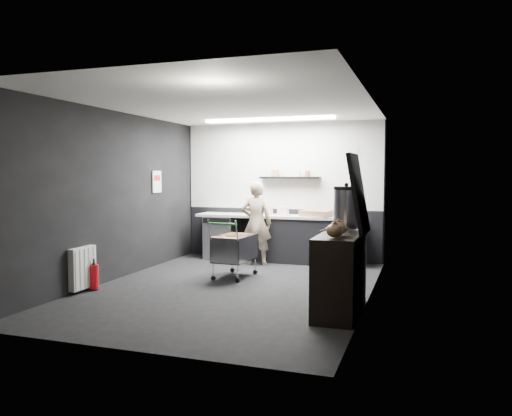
% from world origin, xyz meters
% --- Properties ---
extents(floor, '(5.50, 5.50, 0.00)m').
position_xyz_m(floor, '(0.00, 0.00, 0.00)').
color(floor, black).
rests_on(floor, ground).
extents(ceiling, '(5.50, 5.50, 0.00)m').
position_xyz_m(ceiling, '(0.00, 0.00, 2.70)').
color(ceiling, white).
rests_on(ceiling, wall_back).
extents(wall_back, '(5.50, 0.00, 5.50)m').
position_xyz_m(wall_back, '(0.00, 2.75, 1.35)').
color(wall_back, black).
rests_on(wall_back, floor).
extents(wall_front, '(5.50, 0.00, 5.50)m').
position_xyz_m(wall_front, '(0.00, -2.75, 1.35)').
color(wall_front, black).
rests_on(wall_front, floor).
extents(wall_left, '(0.00, 5.50, 5.50)m').
position_xyz_m(wall_left, '(-2.00, 0.00, 1.35)').
color(wall_left, black).
rests_on(wall_left, floor).
extents(wall_right, '(0.00, 5.50, 5.50)m').
position_xyz_m(wall_right, '(2.00, 0.00, 1.35)').
color(wall_right, black).
rests_on(wall_right, floor).
extents(kitchen_wall_panel, '(3.95, 0.02, 1.70)m').
position_xyz_m(kitchen_wall_panel, '(0.00, 2.73, 1.85)').
color(kitchen_wall_panel, silver).
rests_on(kitchen_wall_panel, wall_back).
extents(dado_panel, '(3.95, 0.02, 1.00)m').
position_xyz_m(dado_panel, '(0.00, 2.73, 0.50)').
color(dado_panel, black).
rests_on(dado_panel, wall_back).
extents(floating_shelf, '(1.20, 0.22, 0.04)m').
position_xyz_m(floating_shelf, '(0.20, 2.62, 1.62)').
color(floating_shelf, black).
rests_on(floating_shelf, wall_back).
extents(wall_clock, '(0.20, 0.03, 0.20)m').
position_xyz_m(wall_clock, '(1.40, 2.72, 2.15)').
color(wall_clock, silver).
rests_on(wall_clock, wall_back).
extents(poster, '(0.02, 0.30, 0.40)m').
position_xyz_m(poster, '(-1.98, 1.30, 1.55)').
color(poster, white).
rests_on(poster, wall_left).
extents(poster_red_band, '(0.02, 0.22, 0.10)m').
position_xyz_m(poster_red_band, '(-1.98, 1.30, 1.62)').
color(poster_red_band, red).
rests_on(poster_red_band, poster).
extents(radiator, '(0.10, 0.50, 0.60)m').
position_xyz_m(radiator, '(-1.94, -0.90, 0.35)').
color(radiator, silver).
rests_on(radiator, wall_left).
extents(ceiling_strip, '(2.40, 0.20, 0.04)m').
position_xyz_m(ceiling_strip, '(0.00, 1.85, 2.67)').
color(ceiling_strip, white).
rests_on(ceiling_strip, ceiling).
extents(prep_counter, '(3.20, 0.61, 0.90)m').
position_xyz_m(prep_counter, '(0.14, 2.42, 0.46)').
color(prep_counter, black).
rests_on(prep_counter, floor).
extents(person, '(0.62, 0.45, 1.56)m').
position_xyz_m(person, '(-0.27, 1.97, 0.78)').
color(person, beige).
rests_on(person, floor).
extents(shopping_cart, '(0.57, 0.89, 0.94)m').
position_xyz_m(shopping_cart, '(-0.24, 0.75, 0.45)').
color(shopping_cart, silver).
rests_on(shopping_cart, floor).
extents(sideboard, '(0.56, 1.30, 1.94)m').
position_xyz_m(sideboard, '(1.75, -0.76, 0.61)').
color(sideboard, black).
rests_on(sideboard, floor).
extents(fire_extinguisher, '(0.13, 0.13, 0.44)m').
position_xyz_m(fire_extinguisher, '(-1.85, -0.76, 0.21)').
color(fire_extinguisher, red).
rests_on(fire_extinguisher, floor).
extents(cardboard_box, '(0.63, 0.52, 0.11)m').
position_xyz_m(cardboard_box, '(0.78, 2.37, 0.96)').
color(cardboard_box, '#976E50').
rests_on(cardboard_box, prep_counter).
extents(pink_tub, '(0.18, 0.18, 0.18)m').
position_xyz_m(pink_tub, '(-0.17, 2.42, 0.99)').
color(pink_tub, beige).
rests_on(pink_tub, prep_counter).
extents(white_container, '(0.21, 0.17, 0.16)m').
position_xyz_m(white_container, '(0.13, 2.37, 0.98)').
color(white_container, silver).
rests_on(white_container, prep_counter).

